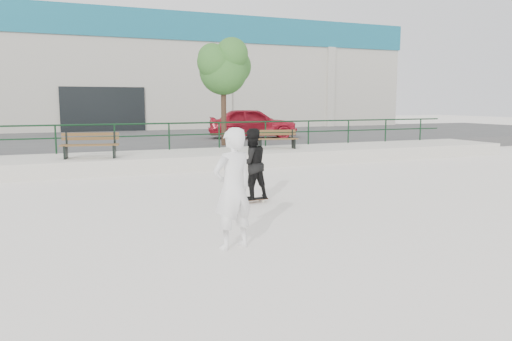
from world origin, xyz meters
name	(u,v)px	position (x,y,z in m)	size (l,w,h in m)	color
ground	(254,234)	(0.00, 0.00, 0.00)	(120.00, 120.00, 0.00)	white
ledge	(150,161)	(0.00, 9.50, 0.25)	(30.00, 3.00, 0.50)	beige
parking_strip	(117,143)	(0.00, 18.00, 0.25)	(60.00, 14.00, 0.50)	#3F3F3F
railing	(142,131)	(0.00, 10.80, 1.24)	(28.00, 0.06, 1.03)	#13341C
commercial_building	(90,71)	(0.00, 31.99, 4.58)	(44.20, 16.33, 8.00)	#B6B2A4
bench_left	(90,145)	(-2.00, 9.00, 0.91)	(1.87, 0.88, 0.83)	brown
bench_right	(277,139)	(4.94, 9.60, 0.87)	(1.67, 0.79, 0.74)	brown
tree	(224,66)	(3.59, 11.85, 3.78)	(2.46, 2.19, 4.38)	#473623
red_car	(253,123)	(6.24, 15.16, 1.26)	(1.78, 4.43, 1.51)	#AE1528
skateboard	(251,200)	(1.00, 2.58, 0.07)	(0.79, 0.25, 0.09)	black
standing_skater	(251,164)	(1.00, 2.58, 0.91)	(0.79, 0.61, 1.62)	black
seated_skater	(233,189)	(-0.63, -0.64, 0.96)	(0.70, 0.46, 1.93)	white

